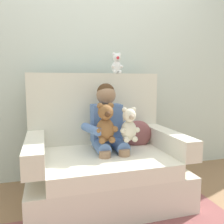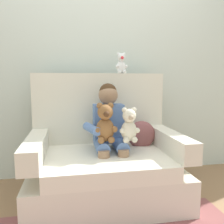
{
  "view_description": "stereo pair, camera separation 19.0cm",
  "coord_description": "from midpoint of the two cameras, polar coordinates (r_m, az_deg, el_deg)",
  "views": [
    {
      "loc": [
        -0.48,
        -1.86,
        1.01
      ],
      "look_at": [
        0.05,
        -0.05,
        0.76
      ],
      "focal_mm": 37.8,
      "sensor_mm": 36.0,
      "label": 1
    },
    {
      "loc": [
        -0.3,
        -1.91,
        1.01
      ],
      "look_at": [
        0.05,
        -0.05,
        0.76
      ],
      "focal_mm": 37.8,
      "sensor_mm": 36.0,
      "label": 2
    }
  ],
  "objects": [
    {
      "name": "ground_plane",
      "position": [
        2.17,
        1.08,
        -20.22
      ],
      "size": [
        8.0,
        8.0,
        0.0
      ],
      "primitive_type": "plane",
      "color": "#936D4C"
    },
    {
      "name": "back_wall",
      "position": [
        2.57,
        -1.8,
        13.93
      ],
      "size": [
        6.0,
        0.1,
        2.6
      ],
      "primitive_type": "cube",
      "color": "silver",
      "rests_on": "ground"
    },
    {
      "name": "armchair",
      "position": [
        2.1,
        0.75,
        -11.57
      ],
      "size": [
        1.25,
        0.89,
        1.08
      ],
      "color": "silver",
      "rests_on": "ground"
    },
    {
      "name": "seated_child",
      "position": [
        2.04,
        2.07,
        -3.46
      ],
      "size": [
        0.45,
        0.39,
        0.82
      ],
      "rotation": [
        0.0,
        0.0,
        -0.02
      ],
      "color": "#597AB7",
      "rests_on": "armchair"
    },
    {
      "name": "plush_brown",
      "position": [
        1.89,
        1.24,
        -2.9
      ],
      "size": [
        0.19,
        0.16,
        0.32
      ],
      "rotation": [
        0.0,
        0.0,
        -0.34
      ],
      "color": "brown",
      "rests_on": "armchair"
    },
    {
      "name": "plush_cream",
      "position": [
        1.92,
        7.01,
        -3.33
      ],
      "size": [
        0.17,
        0.14,
        0.28
      ],
      "rotation": [
        0.0,
        0.0,
        0.2
      ],
      "color": "silver",
      "rests_on": "armchair"
    },
    {
      "name": "plush_white_on_backrest",
      "position": [
        2.34,
        4.65,
        11.55
      ],
      "size": [
        0.12,
        0.1,
        0.2
      ],
      "rotation": [
        0.0,
        0.0,
        0.15
      ],
      "color": "white",
      "rests_on": "armchair"
    },
    {
      "name": "throw_pillow",
      "position": [
        2.24,
        9.53,
        -5.47
      ],
      "size": [
        0.27,
        0.15,
        0.26
      ],
      "primitive_type": "ellipsoid",
      "rotation": [
        0.0,
        0.0,
        -0.12
      ],
      "color": "#8C4C4C",
      "rests_on": "armchair"
    }
  ]
}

